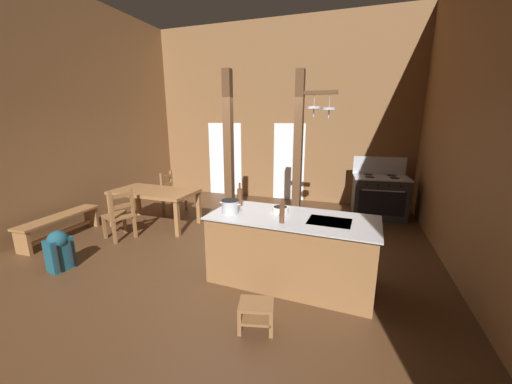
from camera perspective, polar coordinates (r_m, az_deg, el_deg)
ground_plane at (r=4.78m, az=-8.60°, el=-13.49°), size 7.63×8.71×0.10m
wall_back at (r=8.03m, az=4.33°, el=15.02°), size 7.63×0.14×4.59m
wall_left at (r=6.64m, az=-38.04°, el=12.43°), size 0.14×8.71×4.59m
glazed_door_back_left at (r=8.55m, az=-6.04°, el=6.36°), size 1.00×0.01×2.05m
glazed_panel_back_right at (r=7.96m, az=6.42°, el=5.79°), size 0.84×0.01×2.05m
kitchen_island at (r=3.99m, az=6.91°, el=-11.08°), size 2.21×1.07×0.92m
stove_range at (r=7.07m, az=22.85°, el=-0.74°), size 1.20×0.90×1.32m
support_post_with_pot_rack at (r=5.16m, az=8.57°, el=7.55°), size 0.68×0.24×2.94m
support_post_center at (r=5.13m, az=-5.31°, el=6.40°), size 0.14×0.14×2.94m
step_stool at (r=3.30m, az=0.05°, el=-22.59°), size 0.42×0.36×0.30m
dining_table at (r=6.33m, az=-19.21°, el=-0.46°), size 1.72×0.93×0.74m
ladderback_chair_near_window at (r=7.19m, az=-16.02°, el=-0.20°), size 0.45×0.45×0.95m
ladderback_chair_by_post at (r=5.87m, az=-25.07°, el=-4.13°), size 0.57×0.57×0.95m
bench_along_left_wall at (r=6.46m, az=-33.92°, el=-4.99°), size 0.43×1.52×0.44m
backpack at (r=5.17m, az=-34.05°, el=-9.24°), size 0.34×0.35×0.60m
stockpot_on_counter at (r=3.94m, az=-5.06°, el=-2.80°), size 0.30×0.23×0.18m
mixing_bowl_on_counter at (r=3.97m, az=4.76°, el=-3.43°), size 0.22×0.22×0.08m
bottle_tall_on_counter at (r=4.26m, az=-3.18°, el=-0.89°), size 0.07×0.07×0.34m
bottle_short_on_counter at (r=3.55m, az=5.10°, el=-4.15°), size 0.06×0.06×0.31m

